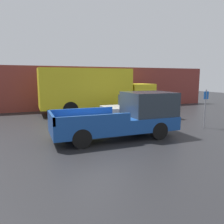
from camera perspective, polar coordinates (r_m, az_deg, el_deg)
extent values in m
plane|color=#232326|center=(10.24, -4.57, -5.99)|extent=(60.00, 60.00, 0.00)
cube|color=brown|center=(18.42, -12.48, 6.06)|extent=(28.00, 0.15, 3.58)
cube|color=#194799|center=(9.63, 0.64, -3.06)|extent=(5.48, 2.09, 0.59)
cube|color=#28333D|center=(10.24, 9.50, 2.20)|extent=(2.08, 1.96, 1.06)
cube|color=#194799|center=(10.11, -7.97, 0.05)|extent=(3.01, 0.10, 0.32)
cube|color=#194799|center=(8.22, -4.77, -1.92)|extent=(3.01, 0.10, 0.32)
cube|color=#194799|center=(8.91, -15.63, -1.38)|extent=(0.10, 2.09, 0.32)
cylinder|color=black|center=(11.21, 6.95, -2.76)|extent=(0.75, 0.26, 0.75)
cylinder|color=black|center=(9.66, 12.15, -4.79)|extent=(0.75, 0.26, 0.75)
cylinder|color=black|center=(10.09, -10.37, -4.15)|extent=(0.75, 0.26, 0.75)
cylinder|color=black|center=(8.33, -7.93, -6.86)|extent=(0.75, 0.26, 0.75)
cube|color=silver|center=(14.08, 7.33, 0.50)|extent=(4.80, 1.92, 0.60)
cube|color=#28333D|center=(14.07, 7.89, 3.11)|extent=(2.64, 1.69, 0.68)
cylinder|color=black|center=(15.60, 10.60, 0.30)|extent=(0.68, 0.22, 0.68)
cylinder|color=black|center=(14.18, 14.26, -0.67)|extent=(0.68, 0.22, 0.68)
cylinder|color=black|center=(14.27, 0.39, -0.33)|extent=(0.68, 0.22, 0.68)
cylinder|color=black|center=(12.70, 3.26, -1.49)|extent=(0.68, 0.22, 0.68)
cube|color=gold|center=(17.93, 6.99, 4.65)|extent=(1.91, 2.24, 1.66)
cube|color=gold|center=(16.28, -6.94, 6.25)|extent=(6.60, 2.36, 2.80)
cylinder|color=black|center=(18.78, 4.50, 2.41)|extent=(1.04, 0.30, 1.04)
cylinder|color=black|center=(16.93, 7.57, 1.66)|extent=(1.04, 0.30, 1.04)
cylinder|color=black|center=(17.15, -12.09, 1.63)|extent=(1.04, 0.30, 1.04)
cylinder|color=black|center=(15.10, -10.81, 0.71)|extent=(1.04, 0.30, 1.04)
cylinder|color=gray|center=(12.47, 23.13, 0.75)|extent=(0.07, 0.07, 2.03)
cube|color=blue|center=(12.38, 23.40, 4.03)|extent=(0.30, 0.02, 0.40)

